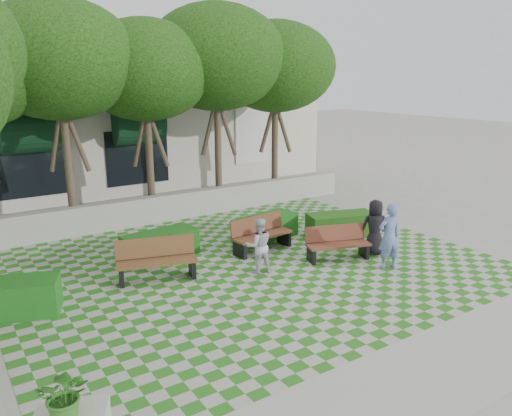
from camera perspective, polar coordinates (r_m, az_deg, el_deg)
ground at (r=12.31m, az=1.95°, el=-8.16°), size 90.00×90.00×0.00m
lawn at (r=13.07m, az=-0.61°, el=-6.70°), size 12.00×12.00×0.00m
sidewalk_south at (r=9.34m, az=19.79°, el=-17.15°), size 16.00×2.00×0.01m
retaining_wall at (r=17.31m, az=-10.05°, el=0.07°), size 15.00×0.36×0.90m
bench_east at (r=13.64m, az=9.28°, el=-4.04°), size 1.82×1.10×0.91m
bench_mid at (r=14.11m, az=0.58°, el=-3.04°), size 1.91×0.81×0.97m
bench_west at (r=12.39m, az=-11.30°, el=-5.88°), size 2.01×1.14×1.00m
hedge_east at (r=15.61m, az=9.66°, el=-1.90°), size 2.20×1.40×0.72m
hedge_midright at (r=15.12m, az=1.09°, el=-2.24°), size 2.16×1.15×0.72m
hedge_midleft at (r=13.87m, az=-10.89°, el=-4.14°), size 2.12×1.05×0.71m
hedge_west at (r=11.66m, az=-26.80°, el=-9.23°), size 2.30×1.54×0.75m
person_blue at (r=13.13m, az=14.98°, el=-3.16°), size 0.71×0.55×1.73m
person_dark at (r=14.10m, az=13.41°, el=-2.17°), size 0.90×0.80×1.55m
person_white at (r=12.49m, az=0.31°, el=-4.31°), size 0.83×0.73×1.42m
tree_row at (r=15.87m, az=-16.87°, el=15.61°), size 17.70×13.40×7.41m
building at (r=24.57m, az=-15.82°, el=9.01°), size 18.00×8.92×5.15m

